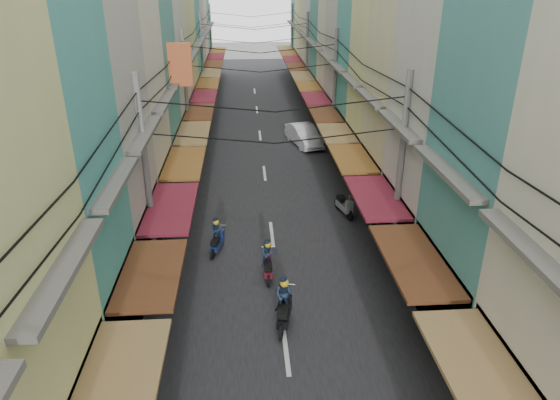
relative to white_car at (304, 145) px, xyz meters
name	(u,v)px	position (x,y,z in m)	size (l,w,h in m)	color
ground	(281,312)	(-3.10, -19.55, 0.00)	(160.00, 160.00, 0.00)	#61605C
road	(261,144)	(-3.10, 0.45, 0.01)	(10.00, 80.00, 0.02)	black
sidewalk_left	(171,145)	(-9.60, 0.45, 0.03)	(3.00, 80.00, 0.06)	slate
sidewalk_right	(349,141)	(3.40, 0.45, 0.03)	(3.00, 80.00, 0.06)	slate
building_row_left	(123,3)	(-11.02, -2.98, 9.78)	(7.80, 67.67, 23.70)	beige
building_row_right	(393,9)	(4.81, -3.10, 9.41)	(7.80, 68.98, 22.59)	teal
utility_poles	(262,62)	(-3.10, -4.53, 6.59)	(10.20, 66.13, 8.20)	slate
white_car	(304,145)	(0.00, 0.00, 0.00)	(5.13, 2.01, 1.81)	silver
bicycle	(487,344)	(3.67, -21.75, 0.00)	(0.63, 1.68, 1.16)	black
moving_scooters	(277,261)	(-3.09, -16.89, 0.55)	(6.74, 10.66, 1.98)	black
parked_scooters	(421,338)	(1.30, -21.87, 0.46)	(13.34, 14.51, 0.99)	black
pedestrians	(168,248)	(-7.54, -16.37, 1.05)	(12.61, 21.51, 2.15)	#281F2A
traffic_sign	(533,380)	(2.70, -25.55, 2.15)	(0.10, 0.65, 2.95)	slate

